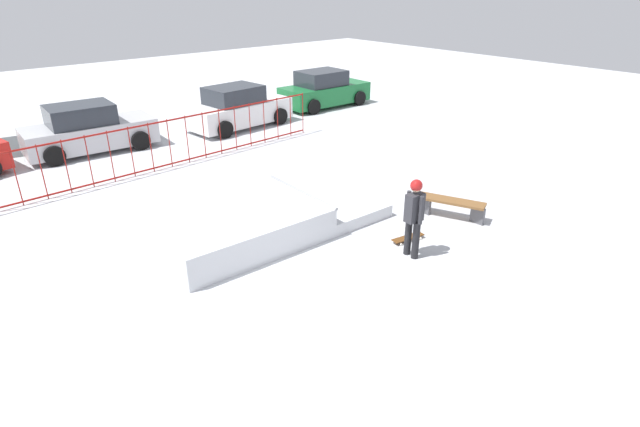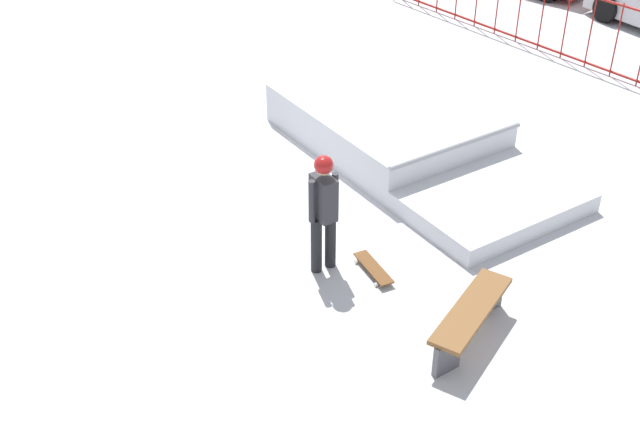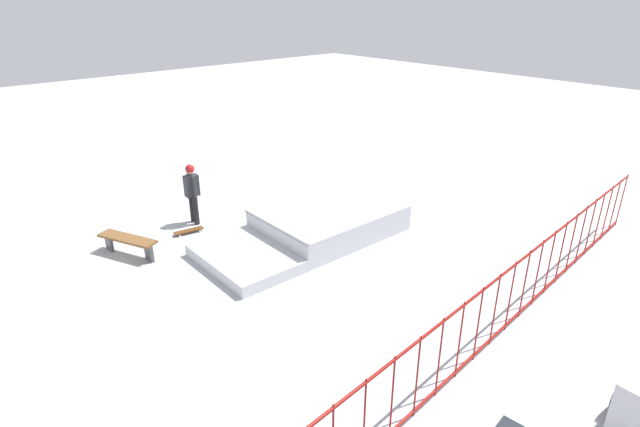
# 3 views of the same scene
# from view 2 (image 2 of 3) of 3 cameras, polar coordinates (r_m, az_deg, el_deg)

# --- Properties ---
(ground_plane) EXTENTS (60.00, 60.00, 0.00)m
(ground_plane) POSITION_cam_2_polar(r_m,az_deg,el_deg) (13.42, 0.06, 3.29)
(ground_plane) COLOR #B7BABF
(skate_ramp) EXTENTS (5.47, 2.74, 0.74)m
(skate_ramp) POSITION_cam_2_polar(r_m,az_deg,el_deg) (13.80, 5.76, 5.49)
(skate_ramp) COLOR silver
(skate_ramp) RESTS_ON ground
(skater) EXTENTS (0.39, 0.44, 1.73)m
(skater) POSITION_cam_2_polar(r_m,az_deg,el_deg) (10.54, 0.25, 0.60)
(skater) COLOR black
(skater) RESTS_ON ground
(skateboard) EXTENTS (0.82, 0.36, 0.09)m
(skateboard) POSITION_cam_2_polar(r_m,az_deg,el_deg) (11.00, 3.75, -3.81)
(skateboard) COLOR #593314
(skateboard) RESTS_ON ground
(perimeter_fence) EXTENTS (12.82, 0.87, 1.50)m
(perimeter_fence) POSITION_cam_2_polar(r_m,az_deg,el_deg) (17.58, 19.16, 11.65)
(perimeter_fence) COLOR maroon
(perimeter_fence) RESTS_ON ground
(park_bench) EXTENTS (1.00, 1.63, 0.48)m
(park_bench) POSITION_cam_2_polar(r_m,az_deg,el_deg) (9.93, 10.47, -7.03)
(park_bench) COLOR brown
(park_bench) RESTS_ON ground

